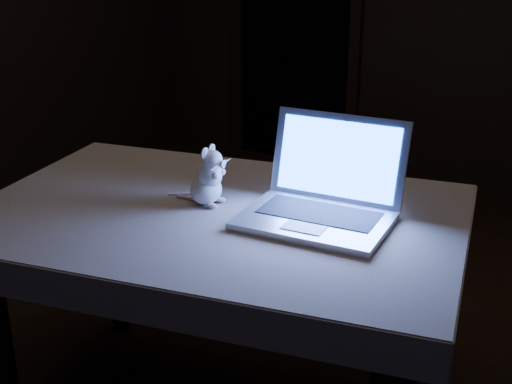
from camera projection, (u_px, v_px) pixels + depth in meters
The scene contains 6 objects.
floor at pixel (245, 361), 2.85m from camera, with size 5.00×5.00×0.00m, color black.
doorway at pixel (296, 20), 5.00m from camera, with size 1.06×0.36×2.13m, color black, non-canonical shape.
table at pixel (219, 317), 2.43m from camera, with size 1.49×0.96×0.80m, color black, non-canonical shape.
tablecloth at pixel (224, 221), 2.34m from camera, with size 1.61×1.08×0.12m, color beige, non-canonical shape.
laptop at pixel (316, 178), 2.12m from camera, with size 0.46×0.41×0.31m, color silver, non-canonical shape.
plush_mouse at pixel (206, 175), 2.30m from camera, with size 0.15×0.15×0.21m, color white, non-canonical shape.
Camera 1 is at (1.27, -2.05, 1.69)m, focal length 48.00 mm.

